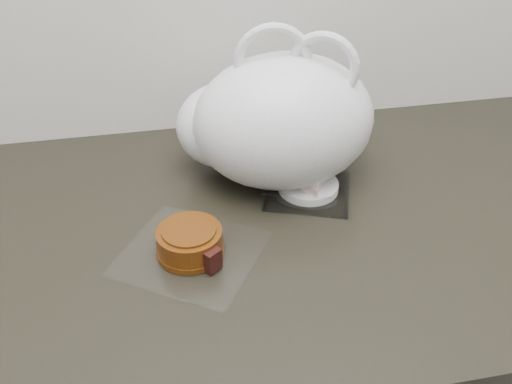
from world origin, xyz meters
The scene contains 3 objects.
cake_tray centered at (0.12, 1.75, 0.93)m, with size 0.17×0.17×0.10m.
mooncake_wrap centered at (-0.08, 1.64, 0.92)m, with size 0.24×0.24×0.04m.
plastic_bag centered at (0.07, 1.80, 1.00)m, with size 0.35×0.30×0.26m.
Camera 1 is at (-0.11, 1.03, 1.43)m, focal length 40.00 mm.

